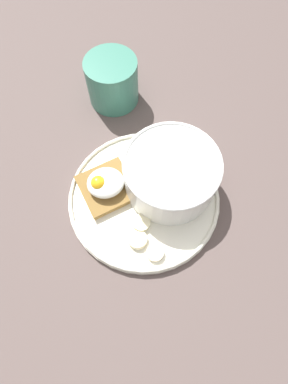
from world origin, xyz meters
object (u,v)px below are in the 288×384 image
(banana_slice_left, at_px, (138,240))
(coffee_mug, at_px, (112,81))
(poached_egg, at_px, (105,183))
(toast_slice, at_px, (107,187))
(banana_slice_front, at_px, (157,252))
(banana_slice_back, at_px, (141,223))
(oatmeal_bowl, at_px, (171,174))

(banana_slice_left, distance_m, coffee_mug, 0.30)
(poached_egg, bearing_deg, toast_slice, 10.91)
(banana_slice_front, relative_size, coffee_mug, 0.38)
(banana_slice_left, relative_size, banana_slice_back, 0.95)
(poached_egg, distance_m, banana_slice_front, 0.14)
(toast_slice, bearing_deg, banana_slice_back, -56.66)
(banana_slice_front, xyz_separation_m, banana_slice_left, (-0.03, 0.02, 0.00))
(toast_slice, bearing_deg, poached_egg, -169.09)
(poached_egg, distance_m, banana_slice_back, 0.09)
(oatmeal_bowl, bearing_deg, banana_slice_left, -127.95)
(oatmeal_bowl, bearing_deg, toast_slice, 175.63)
(banana_slice_front, distance_m, banana_slice_back, 0.05)
(poached_egg, height_order, banana_slice_left, poached_egg)
(poached_egg, distance_m, coffee_mug, 0.21)
(oatmeal_bowl, xyz_separation_m, coffee_mug, (-0.07, 0.21, -0.00))
(poached_egg, height_order, banana_slice_back, poached_egg)
(oatmeal_bowl, xyz_separation_m, banana_slice_back, (-0.06, -0.06, -0.03))
(banana_slice_left, bearing_deg, banana_slice_back, 68.75)
(coffee_mug, bearing_deg, oatmeal_bowl, -72.51)
(banana_slice_left, bearing_deg, poached_egg, 111.26)
(oatmeal_bowl, relative_size, banana_slice_front, 4.14)
(oatmeal_bowl, height_order, banana_slice_front, oatmeal_bowl)
(oatmeal_bowl, xyz_separation_m, banana_slice_left, (-0.07, -0.09, -0.03))
(poached_egg, bearing_deg, oatmeal_bowl, -4.15)
(coffee_mug, bearing_deg, banana_slice_front, -85.95)
(toast_slice, distance_m, coffee_mug, 0.21)
(toast_slice, bearing_deg, oatmeal_bowl, -4.37)
(poached_egg, xyz_separation_m, banana_slice_back, (0.05, -0.07, -0.02))
(poached_egg, bearing_deg, banana_slice_left, -68.74)
(banana_slice_left, height_order, banana_slice_back, same)
(poached_egg, relative_size, banana_slice_back, 1.76)
(banana_slice_left, bearing_deg, coffee_mug, 89.44)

